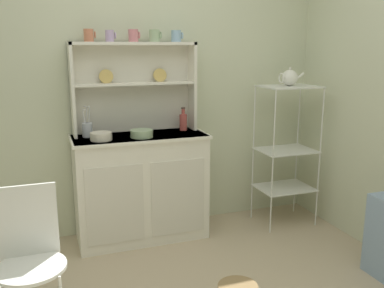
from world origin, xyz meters
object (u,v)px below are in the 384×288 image
at_px(cup_terracotta_0, 89,35).
at_px(jam_bottle, 183,121).
at_px(wire_chair, 30,251).
at_px(bowl_mixing_large, 101,136).
at_px(hutch_cabinet, 141,186).
at_px(utensil_jar, 87,129).
at_px(hutch_shelf_unit, 134,80).
at_px(porcelain_teapot, 290,78).
at_px(bakers_rack, 286,141).

height_order(cup_terracotta_0, jam_bottle, cup_terracotta_0).
relative_size(wire_chair, cup_terracotta_0, 9.09).
height_order(cup_terracotta_0, bowl_mixing_large, cup_terracotta_0).
xyz_separation_m(hutch_cabinet, utensil_jar, (-0.39, 0.08, 0.48)).
distance_m(hutch_shelf_unit, bowl_mixing_large, 0.55).
relative_size(cup_terracotta_0, porcelain_teapot, 0.41).
bearing_deg(jam_bottle, hutch_cabinet, -167.59).
bearing_deg(jam_bottle, wire_chair, -137.30).
bearing_deg(bakers_rack, hutch_cabinet, 174.95).
distance_m(bakers_rack, jam_bottle, 0.92).
bearing_deg(utensil_jar, bakers_rack, -6.53).
relative_size(wire_chair, bowl_mixing_large, 5.23).
xyz_separation_m(jam_bottle, porcelain_teapot, (0.88, -0.20, 0.35)).
bearing_deg(wire_chair, porcelain_teapot, -6.46).
bearing_deg(hutch_shelf_unit, wire_chair, -124.54).
bearing_deg(porcelain_teapot, wire_chair, -156.13).
distance_m(hutch_cabinet, cup_terracotta_0, 1.24).
xyz_separation_m(hutch_shelf_unit, bakers_rack, (1.27, -0.28, -0.53)).
height_order(hutch_cabinet, bakers_rack, bakers_rack).
height_order(hutch_shelf_unit, jam_bottle, hutch_shelf_unit).
height_order(hutch_shelf_unit, bowl_mixing_large, hutch_shelf_unit).
xyz_separation_m(bakers_rack, cup_terracotta_0, (-1.61, 0.23, 0.88)).
bearing_deg(bowl_mixing_large, cup_terracotta_0, 97.98).
bearing_deg(cup_terracotta_0, hutch_shelf_unit, 7.09).
distance_m(utensil_jar, porcelain_teapot, 1.71).
distance_m(hutch_cabinet, porcelain_teapot, 1.53).
bearing_deg(cup_terracotta_0, utensil_jar, -141.45).
bearing_deg(hutch_shelf_unit, cup_terracotta_0, -172.91).
bearing_deg(cup_terracotta_0, wire_chair, -112.95).
bearing_deg(cup_terracotta_0, bowl_mixing_large, -82.02).
bearing_deg(bowl_mixing_large, porcelain_teapot, -1.41).
bearing_deg(utensil_jar, cup_terracotta_0, 38.55).
distance_m(bowl_mixing_large, jam_bottle, 0.72).
relative_size(hutch_cabinet, porcelain_teapot, 4.71).
bearing_deg(bakers_rack, hutch_shelf_unit, 167.73).
xyz_separation_m(hutch_shelf_unit, bowl_mixing_large, (-0.31, -0.24, -0.39)).
height_order(hutch_cabinet, jam_bottle, jam_bottle).
xyz_separation_m(hutch_cabinet, bowl_mixing_large, (-0.31, -0.07, 0.45)).
distance_m(bakers_rack, bowl_mixing_large, 1.59).
distance_m(hutch_cabinet, wire_chair, 1.33).
bearing_deg(hutch_shelf_unit, jam_bottle, -11.24).
distance_m(wire_chair, porcelain_teapot, 2.42).
bearing_deg(bowl_mixing_large, hutch_cabinet, 13.32).
bearing_deg(jam_bottle, hutch_shelf_unit, 168.76).
distance_m(cup_terracotta_0, utensil_jar, 0.71).
distance_m(bowl_mixing_large, porcelain_teapot, 1.63).
bearing_deg(jam_bottle, utensil_jar, -179.42).
bearing_deg(porcelain_teapot, jam_bottle, 167.25).
xyz_separation_m(bakers_rack, utensil_jar, (-1.66, 0.19, 0.18)).
relative_size(bowl_mixing_large, jam_bottle, 0.84).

